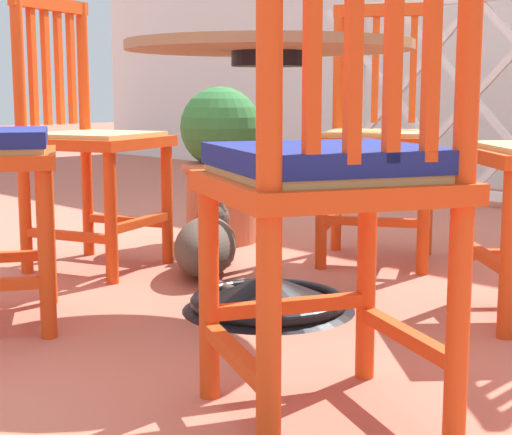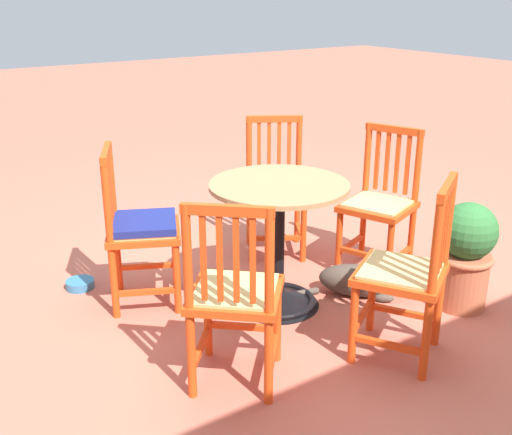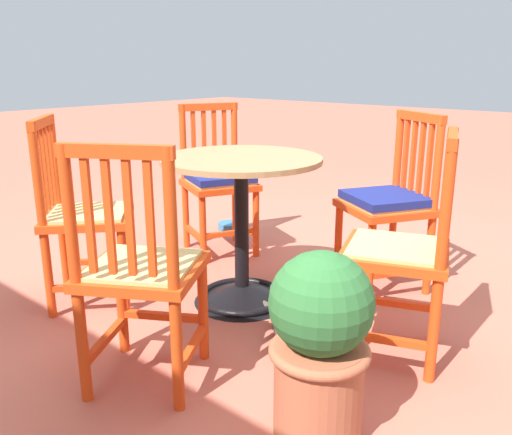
# 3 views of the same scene
# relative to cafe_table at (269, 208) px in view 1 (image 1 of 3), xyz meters

# --- Properties ---
(ground_plane) EXTENTS (24.00, 24.00, 0.00)m
(ground_plane) POSITION_rel_cafe_table_xyz_m (-0.13, -0.22, -0.28)
(ground_plane) COLOR #BC604C
(cafe_table) EXTENTS (0.76, 0.76, 0.73)m
(cafe_table) POSITION_rel_cafe_table_xyz_m (0.00, 0.00, 0.00)
(cafe_table) COLOR black
(cafe_table) RESTS_ON ground_plane
(orange_chair_at_corner) EXTENTS (0.52, 0.52, 0.91)m
(orange_chair_at_corner) POSITION_rel_cafe_table_xyz_m (-0.81, -0.04, 0.15)
(orange_chair_at_corner) COLOR #D64214
(orange_chair_at_corner) RESTS_ON ground_plane
(orange_chair_by_planter) EXTENTS (0.53, 0.53, 0.91)m
(orange_chair_by_planter) POSITION_rel_cafe_table_xyz_m (0.62, -0.47, 0.16)
(orange_chair_by_planter) COLOR #D64214
(orange_chair_by_planter) RESTS_ON ground_plane
(orange_chair_tucked_in) EXTENTS (0.55, 0.55, 0.91)m
(orange_chair_tucked_in) POSITION_rel_cafe_table_xyz_m (-0.20, 0.76, 0.15)
(orange_chair_tucked_in) COLOR #D64214
(orange_chair_tucked_in) RESTS_ON ground_plane
(tabby_cat) EXTENTS (0.63, 0.48, 0.23)m
(tabby_cat) POSITION_rel_cafe_table_xyz_m (-0.48, 0.19, -0.19)
(tabby_cat) COLOR #4C4238
(tabby_cat) RESTS_ON ground_plane
(terracotta_planter) EXTENTS (0.32, 0.32, 0.62)m
(terracotta_planter) POSITION_rel_cafe_table_xyz_m (-0.86, 0.59, 0.04)
(terracotta_planter) COLOR #B25B3D
(terracotta_planter) RESTS_ON ground_plane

